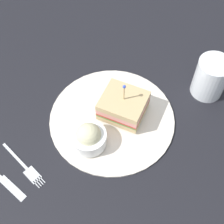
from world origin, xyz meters
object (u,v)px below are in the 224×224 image
(coleslaw_bowl, at_px, (89,137))
(drink_glass, at_px, (210,79))
(fork, at_px, (27,169))
(sandwich_half_center, at_px, (123,105))
(knife, at_px, (6,182))
(plate, at_px, (112,118))

(coleslaw_bowl, distance_m, drink_glass, 0.31)
(drink_glass, xyz_separation_m, fork, (0.02, 0.45, -0.04))
(sandwich_half_center, bearing_deg, coleslaw_bowl, 107.20)
(fork, height_order, knife, same)
(plate, xyz_separation_m, coleslaw_bowl, (-0.03, 0.07, 0.03))
(sandwich_half_center, distance_m, drink_glass, 0.21)
(knife, bearing_deg, drink_glass, -91.64)
(plate, xyz_separation_m, sandwich_half_center, (0.00, -0.03, 0.03))
(coleslaw_bowl, relative_size, knife, 0.64)
(plate, bearing_deg, fork, 95.22)
(drink_glass, bearing_deg, knife, 88.36)
(coleslaw_bowl, distance_m, knife, 0.19)
(plate, height_order, sandwich_half_center, sandwich_half_center)
(sandwich_half_center, xyz_separation_m, drink_glass, (-0.04, -0.21, 0.01))
(sandwich_half_center, bearing_deg, drink_glass, -101.00)
(plate, distance_m, fork, 0.21)
(sandwich_half_center, height_order, drink_glass, sandwich_half_center)
(sandwich_half_center, bearing_deg, plate, 91.12)
(fork, bearing_deg, drink_glass, -92.61)
(plate, distance_m, sandwich_half_center, 0.04)
(knife, bearing_deg, sandwich_half_center, -84.81)
(plate, distance_m, coleslaw_bowl, 0.08)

